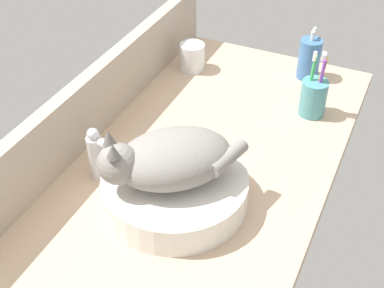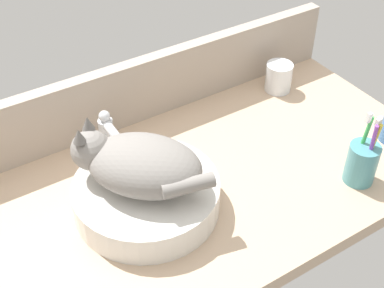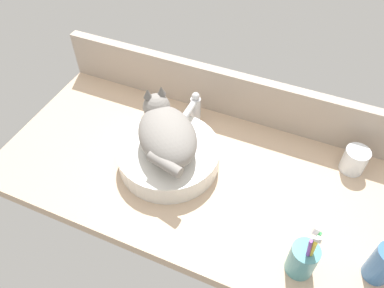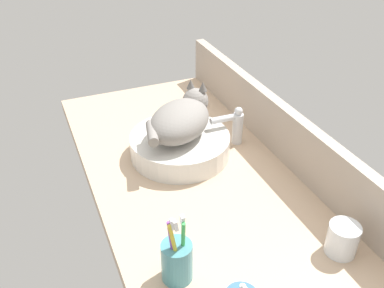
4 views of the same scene
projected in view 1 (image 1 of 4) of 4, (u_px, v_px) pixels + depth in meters
ground_plane at (191, 179)px, 129.35cm from camera, size 129.73×63.04×4.00cm
backsplash_panel at (82, 113)px, 132.35cm from camera, size 129.73×3.60×17.55cm
sink_basin at (175, 190)px, 118.36cm from camera, size 32.42×32.42×7.25cm
cat at (168, 159)px, 112.13cm from camera, size 29.39×29.94×14.00cm
faucet at (99, 152)px, 122.79cm from camera, size 3.60×11.82×13.60cm
soap_dispenser at (309, 59)px, 158.75cm from camera, size 6.53×6.53×15.59cm
toothbrush_cup at (313, 97)px, 144.13cm from camera, size 7.20×7.20×18.68cm
water_glass at (192, 58)px, 164.07cm from camera, size 7.62×7.62×8.38cm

